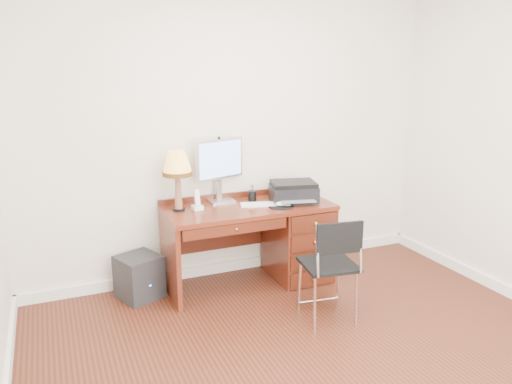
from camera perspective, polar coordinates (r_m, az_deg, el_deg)
name	(u,v)px	position (r m, az deg, el deg)	size (l,w,h in m)	color
ground	(326,363)	(3.63, 8.04, -18.83)	(4.00, 4.00, 0.00)	#39170D
room_shell	(286,315)	(4.07, 3.39, -13.87)	(4.00, 4.00, 4.00)	silver
desk	(280,236)	(4.69, 2.81, -5.08)	(1.50, 0.67, 0.75)	maroon
monitor	(220,163)	(4.53, -4.09, 3.38)	(0.49, 0.24, 0.58)	silver
keyboard	(265,204)	(4.47, 1.05, -1.41)	(0.44, 0.13, 0.02)	white
mouse_pad	(281,205)	(4.43, 2.88, -1.51)	(0.23, 0.23, 0.05)	black
printer	(293,191)	(4.60, 4.31, 0.06)	(0.47, 0.41, 0.18)	black
leg_lamp	(177,167)	(4.27, -9.00, 2.83)	(0.25, 0.25, 0.52)	black
phone	(197,204)	(4.35, -6.74, -1.34)	(0.10, 0.10, 0.18)	white
pen_cup	(252,196)	(4.60, -0.44, -0.44)	(0.08, 0.08, 0.09)	black
chair	(333,259)	(3.92, 8.79, -7.61)	(0.46, 0.46, 0.86)	black
equipment_box	(139,277)	(4.49, -13.21, -9.42)	(0.33, 0.33, 0.38)	black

